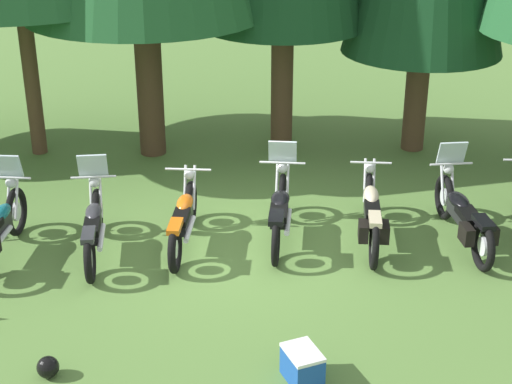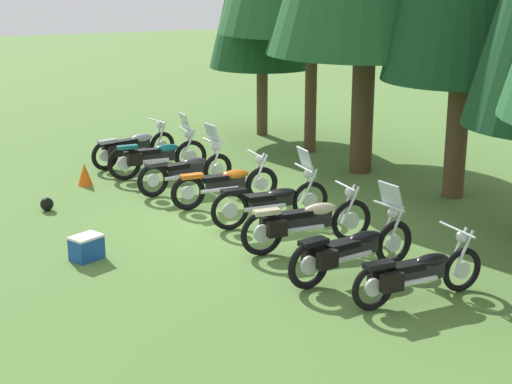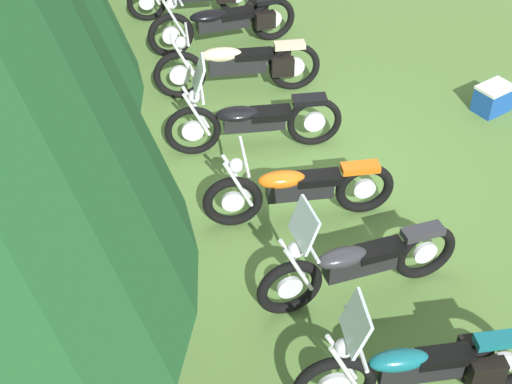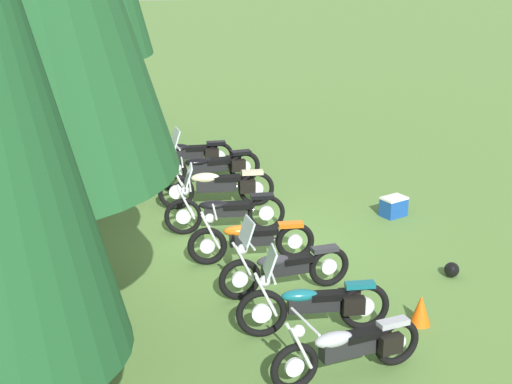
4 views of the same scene
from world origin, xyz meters
name	(u,v)px [view 2 (image 2 of 4)]	position (x,y,z in m)	size (l,w,h in m)	color
ground_plane	(245,216)	(0.00, 0.00, 0.00)	(80.00, 80.00, 0.00)	#547A38
motorcycle_0	(133,147)	(-4.64, -0.90, 0.45)	(0.97, 2.19, 1.00)	black
motorcycle_1	(157,156)	(-3.41, -0.68, 0.48)	(0.70, 2.29, 1.39)	black
motorcycle_2	(187,170)	(-2.05, -0.43, 0.46)	(0.71, 2.22, 1.36)	black
motorcycle_3	(226,184)	(-0.78, -0.06, 0.44)	(0.71, 2.25, 1.00)	black
motorcycle_4	(272,200)	(0.65, 0.28, 0.47)	(0.72, 2.32, 1.37)	black
motorcycle_5	(306,222)	(2.04, 0.25, 0.48)	(0.64, 2.41, 1.03)	black
motorcycle_6	(352,248)	(3.42, 0.32, 0.47)	(0.86, 2.40, 1.38)	black
motorcycle_7	(416,272)	(4.57, 0.71, 0.43)	(0.77, 2.20, 0.99)	black
picnic_cooler	(87,247)	(1.07, -3.21, 0.20)	(0.54, 0.60, 0.40)	#19479E
traffic_cone	(85,174)	(-3.37, -2.31, 0.24)	(0.32, 0.32, 0.48)	#EA590F
dropped_helmet	(47,204)	(-1.84, -3.37, 0.13)	(0.26, 0.26, 0.26)	black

